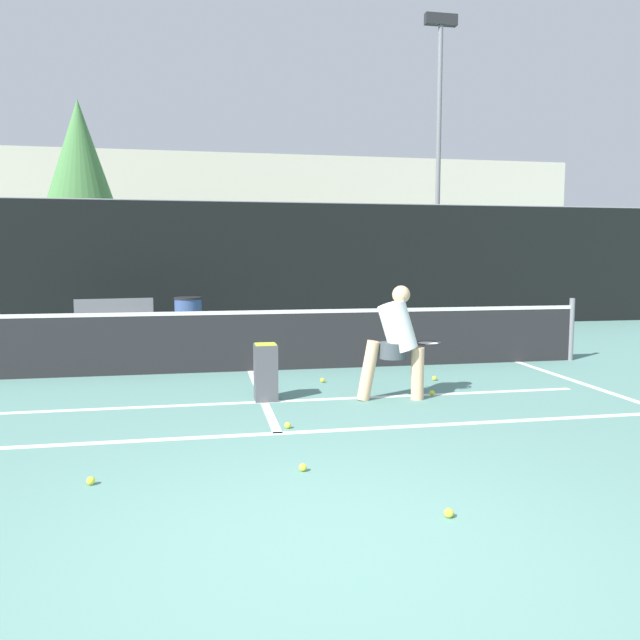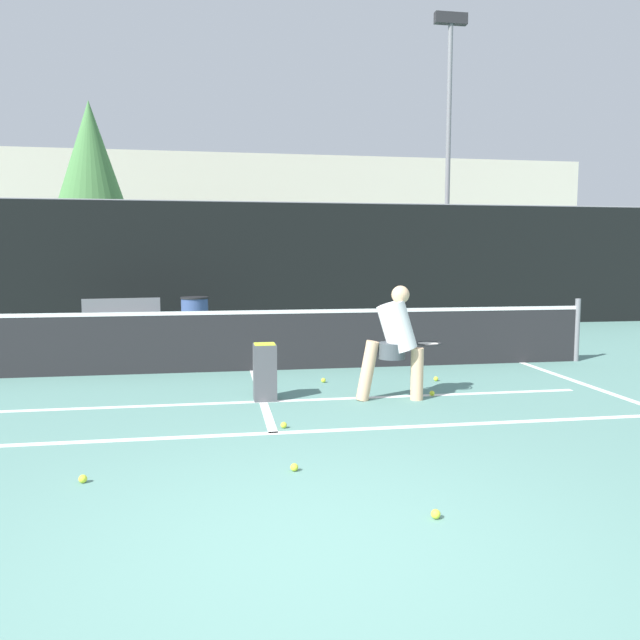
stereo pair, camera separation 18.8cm
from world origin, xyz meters
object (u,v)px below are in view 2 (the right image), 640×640
(player_practicing, at_px, (395,339))
(trash_bin, at_px, (195,317))
(courtside_bench, at_px, (122,316))
(parked_car, at_px, (363,296))
(ball_hopper, at_px, (265,371))

(player_practicing, xyz_separation_m, trash_bin, (-2.66, 6.67, -0.31))
(courtside_bench, height_order, parked_car, parked_car)
(trash_bin, bearing_deg, parked_car, 39.16)
(courtside_bench, distance_m, parked_car, 7.38)
(ball_hopper, xyz_separation_m, trash_bin, (-1.06, 6.41, 0.07))
(player_practicing, relative_size, courtside_bench, 0.85)
(parked_car, bearing_deg, player_practicing, -101.32)
(ball_hopper, bearing_deg, courtside_bench, 111.96)
(player_practicing, relative_size, trash_bin, 1.61)
(courtside_bench, relative_size, trash_bin, 1.91)
(player_practicing, distance_m, courtside_bench, 8.01)
(courtside_bench, bearing_deg, ball_hopper, -76.63)
(player_practicing, xyz_separation_m, ball_hopper, (-1.60, 0.26, -0.39))
(trash_bin, relative_size, parked_car, 0.23)
(parked_car, bearing_deg, ball_hopper, -109.81)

